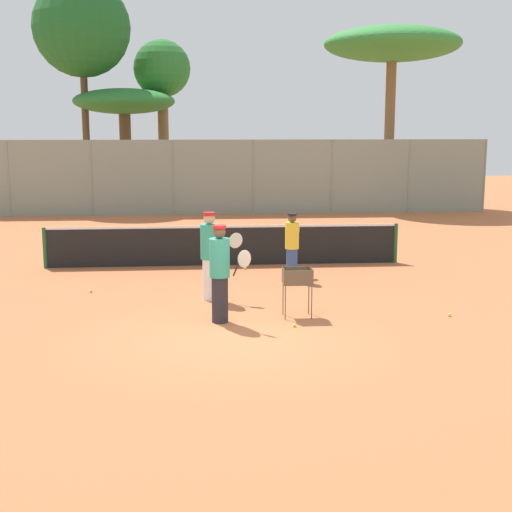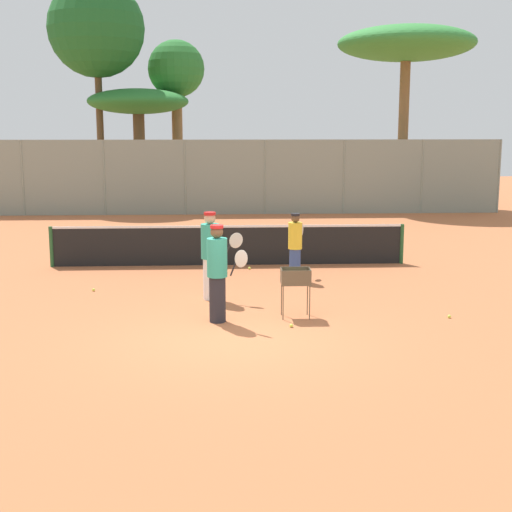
% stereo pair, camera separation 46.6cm
% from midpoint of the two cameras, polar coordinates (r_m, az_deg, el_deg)
% --- Properties ---
extents(ground_plane, '(80.00, 80.00, 0.00)m').
position_cam_midpoint_polar(ground_plane, '(12.57, -2.49, -6.56)').
color(ground_plane, '#B7663D').
extents(tennis_net, '(9.43, 0.10, 1.07)m').
position_cam_midpoint_polar(tennis_net, '(18.94, -3.31, 0.92)').
color(tennis_net, '#26592D').
rests_on(tennis_net, ground_plane).
extents(back_fence, '(23.43, 0.08, 3.11)m').
position_cam_midpoint_polar(back_fence, '(29.94, -3.89, 6.30)').
color(back_fence, gray).
rests_on(back_fence, ground_plane).
extents(tree_0, '(2.72, 2.72, 7.75)m').
position_cam_midpoint_polar(tree_0, '(35.56, -7.91, 14.25)').
color(tree_0, brown).
rests_on(tree_0, ground_plane).
extents(tree_1, '(4.67, 4.67, 5.38)m').
position_cam_midpoint_polar(tree_1, '(34.17, -10.89, 11.86)').
color(tree_1, brown).
rests_on(tree_1, ground_plane).
extents(tree_2, '(4.36, 4.36, 10.18)m').
position_cam_midpoint_polar(tree_2, '(34.44, -14.17, 17.23)').
color(tree_2, brown).
rests_on(tree_2, ground_plane).
extents(tree_3, '(6.07, 6.07, 8.01)m').
position_cam_midpoint_polar(tree_3, '(33.50, 10.43, 16.18)').
color(tree_3, brown).
rests_on(tree_3, ground_plane).
extents(player_white_outfit, '(0.94, 0.39, 1.88)m').
position_cam_midpoint_polar(player_white_outfit, '(15.12, -4.58, 0.10)').
color(player_white_outfit, white).
rests_on(player_white_outfit, ground_plane).
extents(player_red_cap, '(0.47, 0.83, 1.61)m').
position_cam_midpoint_polar(player_red_cap, '(17.09, 2.13, 0.86)').
color(player_red_cap, '#334C8C').
rests_on(player_red_cap, ground_plane).
extents(player_yellow_shirt, '(0.80, 0.67, 1.85)m').
position_cam_midpoint_polar(player_yellow_shirt, '(13.34, -3.90, -1.32)').
color(player_yellow_shirt, '#26262D').
rests_on(player_yellow_shirt, ground_plane).
extents(ball_cart, '(0.56, 0.41, 0.96)m').
position_cam_midpoint_polar(ball_cart, '(13.73, 2.33, -1.95)').
color(ball_cart, brown).
rests_on(ball_cart, ground_plane).
extents(tennis_ball_0, '(0.07, 0.07, 0.07)m').
position_cam_midpoint_polar(tennis_ball_0, '(18.45, -1.61, -0.98)').
color(tennis_ball_0, '#D1E54C').
rests_on(tennis_ball_0, ground_plane).
extents(tennis_ball_1, '(0.07, 0.07, 0.07)m').
position_cam_midpoint_polar(tennis_ball_1, '(16.38, -13.87, -2.73)').
color(tennis_ball_1, '#D1E54C').
rests_on(tennis_ball_1, ground_plane).
extents(tennis_ball_2, '(0.07, 0.07, 0.07)m').
position_cam_midpoint_polar(tennis_ball_2, '(13.21, 2.08, -5.56)').
color(tennis_ball_2, '#D1E54C').
rests_on(tennis_ball_2, ground_plane).
extents(tennis_ball_3, '(0.07, 0.07, 0.07)m').
position_cam_midpoint_polar(tennis_ball_3, '(14.36, 14.33, -4.59)').
color(tennis_ball_3, '#D1E54C').
rests_on(tennis_ball_3, ground_plane).
extents(parked_car, '(4.20, 1.70, 1.60)m').
position_cam_midpoint_polar(parked_car, '(32.91, 1.24, 5.12)').
color(parked_car, white).
rests_on(parked_car, ground_plane).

